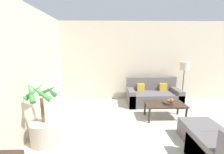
{
  "coord_description": "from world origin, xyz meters",
  "views": [
    {
      "loc": [
        -1.59,
        1.43,
        1.84
      ],
      "look_at": [
        -1.47,
        5.62,
        1.0
      ],
      "focal_mm": 24.0,
      "sensor_mm": 36.0,
      "label": 1
    }
  ],
  "objects_px": {
    "floor_lamp": "(184,69)",
    "apple_green": "(168,100)",
    "fruit_bowl": "(169,103)",
    "coffee_table": "(165,106)",
    "ottoman": "(200,132)",
    "apple_red": "(172,101)",
    "sofa_loveseat": "(153,96)",
    "potted_palm": "(44,126)",
    "orange_fruit": "(172,100)"
  },
  "relations": [
    {
      "from": "sofa_loveseat",
      "to": "apple_green",
      "type": "xyz_separation_m",
      "value": [
        0.08,
        -1.03,
        0.21
      ]
    },
    {
      "from": "sofa_loveseat",
      "to": "apple_green",
      "type": "distance_m",
      "value": 1.06
    },
    {
      "from": "sofa_loveseat",
      "to": "coffee_table",
      "type": "bearing_deg",
      "value": -89.79
    },
    {
      "from": "apple_red",
      "to": "apple_green",
      "type": "height_order",
      "value": "apple_red"
    },
    {
      "from": "coffee_table",
      "to": "orange_fruit",
      "type": "xyz_separation_m",
      "value": [
        0.17,
        0.02,
        0.15
      ]
    },
    {
      "from": "coffee_table",
      "to": "orange_fruit",
      "type": "distance_m",
      "value": 0.23
    },
    {
      "from": "fruit_bowl",
      "to": "sofa_loveseat",
      "type": "bearing_deg",
      "value": 95.1
    },
    {
      "from": "sofa_loveseat",
      "to": "fruit_bowl",
      "type": "xyz_separation_m",
      "value": [
        0.09,
        -1.05,
        0.15
      ]
    },
    {
      "from": "coffee_table",
      "to": "apple_red",
      "type": "bearing_deg",
      "value": -38.31
    },
    {
      "from": "potted_palm",
      "to": "orange_fruit",
      "type": "height_order",
      "value": "potted_palm"
    },
    {
      "from": "orange_fruit",
      "to": "sofa_loveseat",
      "type": "bearing_deg",
      "value": 99.86
    },
    {
      "from": "sofa_loveseat",
      "to": "fruit_bowl",
      "type": "distance_m",
      "value": 1.06
    },
    {
      "from": "coffee_table",
      "to": "ottoman",
      "type": "height_order",
      "value": "coffee_table"
    },
    {
      "from": "potted_palm",
      "to": "orange_fruit",
      "type": "distance_m",
      "value": 3.04
    },
    {
      "from": "orange_fruit",
      "to": "ottoman",
      "type": "distance_m",
      "value": 1.04
    },
    {
      "from": "apple_red",
      "to": "orange_fruit",
      "type": "distance_m",
      "value": 0.12
    },
    {
      "from": "floor_lamp",
      "to": "fruit_bowl",
      "type": "relative_size",
      "value": 4.91
    },
    {
      "from": "potted_palm",
      "to": "apple_red",
      "type": "bearing_deg",
      "value": 16.56
    },
    {
      "from": "potted_palm",
      "to": "coffee_table",
      "type": "distance_m",
      "value": 2.87
    },
    {
      "from": "apple_green",
      "to": "orange_fruit",
      "type": "relative_size",
      "value": 0.85
    },
    {
      "from": "potted_palm",
      "to": "coffee_table",
      "type": "bearing_deg",
      "value": 19.12
    },
    {
      "from": "apple_green",
      "to": "apple_red",
      "type": "bearing_deg",
      "value": -64.76
    },
    {
      "from": "apple_red",
      "to": "apple_green",
      "type": "bearing_deg",
      "value": 115.24
    },
    {
      "from": "floor_lamp",
      "to": "potted_palm",
      "type": "bearing_deg",
      "value": -150.03
    },
    {
      "from": "sofa_loveseat",
      "to": "floor_lamp",
      "type": "relative_size",
      "value": 1.23
    },
    {
      "from": "apple_green",
      "to": "ottoman",
      "type": "bearing_deg",
      "value": -74.14
    },
    {
      "from": "fruit_bowl",
      "to": "apple_red",
      "type": "bearing_deg",
      "value": -66.98
    },
    {
      "from": "coffee_table",
      "to": "apple_green",
      "type": "xyz_separation_m",
      "value": [
        0.08,
        -0.01,
        0.14
      ]
    },
    {
      "from": "apple_green",
      "to": "ottoman",
      "type": "distance_m",
      "value": 1.04
    },
    {
      "from": "potted_palm",
      "to": "apple_green",
      "type": "bearing_deg",
      "value": 18.46
    },
    {
      "from": "potted_palm",
      "to": "apple_green",
      "type": "xyz_separation_m",
      "value": [
        2.79,
        0.93,
        0.14
      ]
    },
    {
      "from": "apple_red",
      "to": "coffee_table",
      "type": "bearing_deg",
      "value": 141.69
    },
    {
      "from": "sofa_loveseat",
      "to": "orange_fruit",
      "type": "bearing_deg",
      "value": -80.14
    },
    {
      "from": "floor_lamp",
      "to": "apple_red",
      "type": "bearing_deg",
      "value": -125.36
    },
    {
      "from": "orange_fruit",
      "to": "ottoman",
      "type": "xyz_separation_m",
      "value": [
        0.18,
        -0.98,
        -0.31
      ]
    },
    {
      "from": "coffee_table",
      "to": "apple_green",
      "type": "relative_size",
      "value": 15.13
    },
    {
      "from": "sofa_loveseat",
      "to": "floor_lamp",
      "type": "distance_m",
      "value": 1.39
    },
    {
      "from": "apple_red",
      "to": "fruit_bowl",
      "type": "bearing_deg",
      "value": 113.02
    },
    {
      "from": "floor_lamp",
      "to": "apple_green",
      "type": "height_order",
      "value": "floor_lamp"
    },
    {
      "from": "apple_red",
      "to": "apple_green",
      "type": "distance_m",
      "value": 0.1
    },
    {
      "from": "apple_green",
      "to": "ottoman",
      "type": "height_order",
      "value": "apple_green"
    },
    {
      "from": "apple_red",
      "to": "apple_green",
      "type": "xyz_separation_m",
      "value": [
        -0.04,
        0.09,
        -0.01
      ]
    },
    {
      "from": "orange_fruit",
      "to": "ottoman",
      "type": "height_order",
      "value": "orange_fruit"
    },
    {
      "from": "apple_green",
      "to": "orange_fruit",
      "type": "distance_m",
      "value": 0.09
    },
    {
      "from": "ottoman",
      "to": "floor_lamp",
      "type": "bearing_deg",
      "value": 71.89
    },
    {
      "from": "sofa_loveseat",
      "to": "fruit_bowl",
      "type": "relative_size",
      "value": 6.04
    },
    {
      "from": "fruit_bowl",
      "to": "orange_fruit",
      "type": "relative_size",
      "value": 3.53
    },
    {
      "from": "floor_lamp",
      "to": "ottoman",
      "type": "height_order",
      "value": "floor_lamp"
    },
    {
      "from": "floor_lamp",
      "to": "coffee_table",
      "type": "xyz_separation_m",
      "value": [
        -1.07,
        -1.24,
        -0.78
      ]
    },
    {
      "from": "coffee_table",
      "to": "fruit_bowl",
      "type": "relative_size",
      "value": 3.64
    }
  ]
}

